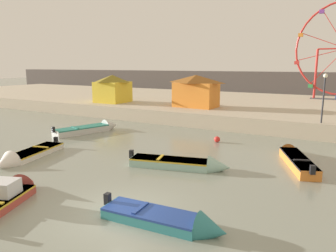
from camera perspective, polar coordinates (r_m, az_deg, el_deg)
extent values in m
plane|color=gray|center=(12.60, -8.49, -15.43)|extent=(240.00, 240.00, 0.00)
cube|color=#B7A88E|center=(38.44, 18.66, 3.02)|extent=(110.00, 24.18, 1.31)
cube|color=#564C47|center=(59.22, 22.73, 6.84)|extent=(140.00, 3.00, 4.40)
cone|color=#B24238|center=(16.09, -24.02, -9.59)|extent=(1.52, 1.29, 1.29)
cube|color=silver|center=(14.67, -27.64, -9.84)|extent=(1.36, 1.30, 0.60)
cube|color=orange|center=(19.06, 22.42, -6.08)|extent=(2.69, 4.64, 0.53)
cube|color=black|center=(18.99, 22.47, -5.42)|extent=(2.69, 4.60, 0.08)
cone|color=orange|center=(21.77, 20.45, -3.87)|extent=(1.37, 1.54, 0.96)
cube|color=black|center=(16.75, 24.65, -7.20)|extent=(0.30, 0.28, 0.44)
cube|color=black|center=(18.45, 22.95, -5.71)|extent=(0.86, 0.48, 0.06)
cube|color=teal|center=(11.84, -3.03, -16.00)|extent=(3.69, 1.43, 0.42)
cube|color=navy|center=(11.77, -3.04, -15.26)|extent=(3.65, 1.45, 0.08)
cone|color=teal|center=(11.06, 7.98, -18.18)|extent=(1.07, 1.19, 1.12)
cube|color=black|center=(12.64, -10.85, -12.77)|extent=(0.22, 0.25, 0.44)
cube|color=navy|center=(11.94, -5.01, -14.51)|extent=(0.23, 1.01, 0.06)
cube|color=#93BCAD|center=(17.65, 0.29, -6.66)|extent=(4.49, 2.23, 0.47)
cube|color=gold|center=(17.59, 0.29, -6.05)|extent=(4.46, 2.24, 0.08)
cone|color=#93BCAD|center=(17.18, 9.23, -7.30)|extent=(1.43, 1.40, 1.14)
cube|color=black|center=(18.24, -6.62, -5.01)|extent=(0.25, 0.28, 0.44)
cube|color=gold|center=(17.71, -1.41, -5.70)|extent=(0.41, 1.03, 0.06)
cube|color=silver|center=(21.58, -22.79, -4.39)|extent=(2.22, 4.25, 0.37)
cube|color=gold|center=(21.54, -22.82, -4.01)|extent=(2.24, 4.21, 0.08)
cone|color=silver|center=(19.74, -27.45, -6.16)|extent=(1.49, 1.37, 1.27)
cube|color=black|center=(23.14, -19.57, -2.41)|extent=(0.28, 0.25, 0.44)
cube|color=gold|center=(21.90, -22.01, -3.52)|extent=(1.14, 0.42, 0.06)
cube|color=silver|center=(27.11, -15.35, -0.73)|extent=(2.60, 4.72, 0.54)
cube|color=#237566|center=(27.07, -15.38, -0.25)|extent=(2.61, 4.69, 0.08)
cone|color=silver|center=(28.53, -10.25, 0.06)|extent=(1.56, 1.56, 1.24)
cube|color=black|center=(26.05, -20.00, -0.61)|extent=(0.29, 0.26, 0.44)
cube|color=#237566|center=(26.80, -16.45, -0.26)|extent=(1.11, 0.48, 0.06)
cylinder|color=red|center=(45.05, 27.77, 15.29)|extent=(3.10, 0.08, 4.81)
cube|color=purple|center=(45.39, 26.02, 18.07)|extent=(0.56, 0.48, 0.44)
cylinder|color=red|center=(45.00, 26.17, 13.70)|extent=(5.28, 0.08, 2.15)
cube|color=orange|center=(45.32, 22.83, 14.90)|extent=(0.56, 0.48, 0.44)
cylinder|color=red|center=(44.93, 25.84, 11.51)|extent=(5.49, 0.08, 1.49)
cube|color=red|center=(45.19, 22.23, 10.52)|extent=(0.56, 0.48, 0.44)
cylinder|color=red|center=(44.85, 26.89, 9.54)|extent=(3.66, 0.08, 4.40)
cube|color=#33934C|center=(45.06, 24.33, 6.61)|extent=(0.56, 0.48, 0.44)
cylinder|color=red|center=(44.95, 25.11, 8.47)|extent=(0.28, 0.28, 6.25)
cube|color=orange|center=(32.73, 5.05, 5.62)|extent=(4.39, 2.79, 2.50)
pyramid|color=brown|center=(32.62, 5.09, 8.47)|extent=(4.82, 3.07, 0.80)
cube|color=yellow|center=(37.46, -9.95, 6.06)|extent=(3.35, 3.44, 2.37)
pyramid|color=olive|center=(37.37, -10.03, 8.45)|extent=(3.68, 3.78, 0.80)
cylinder|color=#2D2D33|center=(26.07, 26.21, 4.13)|extent=(0.12, 0.12, 3.36)
sphere|color=#F2EACC|center=(25.95, 26.55, 8.12)|extent=(0.32, 0.32, 0.32)
sphere|color=red|center=(23.43, 8.86, -2.39)|extent=(0.44, 0.44, 0.44)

